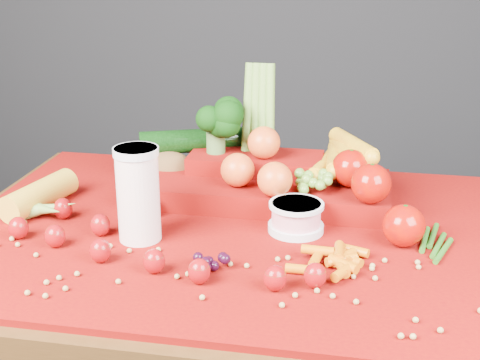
% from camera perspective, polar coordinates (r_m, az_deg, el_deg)
% --- Properties ---
extents(table, '(1.10, 0.80, 0.75)m').
position_cam_1_polar(table, '(1.30, -0.16, -8.36)').
color(table, '#331E0B').
rests_on(table, ground).
extents(red_cloth, '(1.05, 0.75, 0.01)m').
position_cam_1_polar(red_cloth, '(1.26, -0.17, -4.33)').
color(red_cloth, '#730B03').
rests_on(red_cloth, table).
extents(milk_glass, '(0.08, 0.08, 0.17)m').
position_cam_1_polar(milk_glass, '(1.19, -8.70, -0.93)').
color(milk_glass, silver).
rests_on(milk_glass, red_cloth).
extents(yogurt_bowl, '(0.10, 0.10, 0.06)m').
position_cam_1_polar(yogurt_bowl, '(1.23, 4.81, -3.09)').
color(yogurt_bowl, silver).
rests_on(yogurt_bowl, red_cloth).
extents(strawberry_scatter, '(0.58, 0.28, 0.05)m').
position_cam_1_polar(strawberry_scatter, '(1.16, -8.75, -5.10)').
color(strawberry_scatter, maroon).
rests_on(strawberry_scatter, red_cloth).
extents(dark_grape_cluster, '(0.06, 0.05, 0.03)m').
position_cam_1_polar(dark_grape_cluster, '(1.10, -2.57, -7.05)').
color(dark_grape_cluster, black).
rests_on(dark_grape_cluster, red_cloth).
extents(soybean_scatter, '(0.84, 0.24, 0.01)m').
position_cam_1_polar(soybean_scatter, '(1.08, -2.19, -8.16)').
color(soybean_scatter, '#AC8C4A').
rests_on(soybean_scatter, red_cloth).
extents(corn_ear, '(0.22, 0.25, 0.06)m').
position_cam_1_polar(corn_ear, '(1.36, -16.64, -2.05)').
color(corn_ear, gold).
rests_on(corn_ear, red_cloth).
extents(potato, '(0.11, 0.08, 0.08)m').
position_cam_1_polar(potato, '(1.46, -6.13, 0.99)').
color(potato, '#52331A').
rests_on(potato, red_cloth).
extents(baby_carrot_pile, '(0.17, 0.17, 0.03)m').
position_cam_1_polar(baby_carrot_pile, '(1.12, 7.74, -6.61)').
color(baby_carrot_pile, '#C55F06').
rests_on(baby_carrot_pile, red_cloth).
extents(green_bean_pile, '(0.14, 0.12, 0.01)m').
position_cam_1_polar(green_bean_pile, '(1.23, 16.23, -5.15)').
color(green_bean_pile, '#245F15').
rests_on(green_bean_pile, red_cloth).
extents(produce_mound, '(0.60, 0.37, 0.27)m').
position_cam_1_polar(produce_mound, '(1.37, 2.77, 0.67)').
color(produce_mound, '#730B03').
rests_on(produce_mound, red_cloth).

